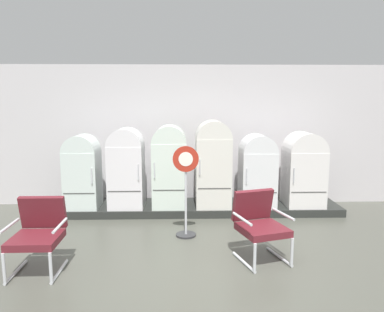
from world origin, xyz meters
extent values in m
cube|color=#4C4D44|center=(0.00, 0.00, -0.03)|extent=(12.00, 10.00, 0.05)
cube|color=silver|center=(0.00, 3.66, 1.42)|extent=(11.76, 0.12, 2.84)
cube|color=#47443F|center=(0.00, 3.66, 2.49)|extent=(11.76, 0.07, 0.06)
cube|color=#292B28|center=(0.00, 3.02, 0.07)|extent=(5.53, 0.95, 0.14)
cube|color=silver|center=(-2.11, 2.88, 0.67)|extent=(0.61, 0.58, 1.06)
cylinder|color=silver|center=(-2.11, 2.88, 1.20)|extent=(0.61, 0.57, 0.61)
cube|color=#383838|center=(-2.11, 2.59, 0.48)|extent=(0.56, 0.01, 0.01)
cylinder|color=silver|center=(-1.87, 2.57, 0.80)|extent=(0.02, 0.02, 0.28)
cube|color=white|center=(-1.30, 2.90, 0.73)|extent=(0.64, 0.62, 1.17)
cylinder|color=white|center=(-1.30, 2.90, 1.31)|extent=(0.64, 0.61, 0.64)
cube|color=#383838|center=(-1.30, 2.59, 0.52)|extent=(0.59, 0.01, 0.01)
cylinder|color=silver|center=(-1.03, 2.57, 0.87)|extent=(0.02, 0.02, 0.28)
cube|color=silver|center=(-0.49, 2.92, 0.75)|extent=(0.63, 0.65, 1.22)
cylinder|color=silver|center=(-0.49, 2.92, 1.36)|extent=(0.63, 0.64, 0.63)
cube|color=#383838|center=(-0.49, 2.59, 0.53)|extent=(0.58, 0.01, 0.01)
cylinder|color=silver|center=(-0.75, 2.57, 0.90)|extent=(0.02, 0.02, 0.28)
cube|color=silver|center=(0.33, 2.91, 0.79)|extent=(0.65, 0.65, 1.30)
cylinder|color=silver|center=(0.33, 2.91, 1.44)|extent=(0.65, 0.64, 0.65)
cube|color=#383838|center=(0.33, 2.59, 0.56)|extent=(0.60, 0.01, 0.01)
cylinder|color=silver|center=(0.07, 2.57, 0.95)|extent=(0.02, 0.02, 0.28)
cube|color=white|center=(1.17, 2.92, 0.66)|extent=(0.64, 0.66, 1.04)
cylinder|color=white|center=(1.17, 2.92, 1.18)|extent=(0.64, 0.65, 0.64)
cube|color=#383838|center=(1.17, 2.59, 0.47)|extent=(0.59, 0.01, 0.01)
cylinder|color=silver|center=(0.91, 2.57, 0.79)|extent=(0.02, 0.02, 0.28)
cube|color=white|center=(2.06, 2.93, 0.67)|extent=(0.70, 0.68, 1.05)
cylinder|color=white|center=(2.06, 2.93, 1.19)|extent=(0.70, 0.67, 0.70)
cube|color=#383838|center=(2.06, 2.59, 0.48)|extent=(0.65, 0.01, 0.01)
cylinder|color=silver|center=(1.77, 2.57, 0.79)|extent=(0.02, 0.02, 0.28)
cylinder|color=silver|center=(-2.33, 0.48, 0.02)|extent=(0.04, 0.63, 0.04)
cylinder|color=silver|center=(-2.33, 0.18, 0.21)|extent=(0.04, 0.04, 0.37)
cylinder|color=silver|center=(-1.80, 0.48, 0.02)|extent=(0.04, 0.63, 0.04)
cylinder|color=silver|center=(-1.79, 0.19, 0.21)|extent=(0.04, 0.04, 0.37)
cube|color=maroon|center=(-2.07, 0.48, 0.44)|extent=(0.58, 0.57, 0.09)
cube|color=maroon|center=(-2.07, 0.77, 0.70)|extent=(0.58, 0.16, 0.44)
cylinder|color=silver|center=(-2.37, 0.48, 0.62)|extent=(0.04, 0.51, 0.04)
cylinder|color=silver|center=(-1.76, 0.48, 0.62)|extent=(0.04, 0.51, 0.04)
cylinder|color=silver|center=(0.56, 0.68, 0.02)|extent=(0.22, 0.61, 0.04)
cylinder|color=silver|center=(0.65, 0.40, 0.21)|extent=(0.05, 0.05, 0.37)
cylinder|color=silver|center=(1.08, 0.84, 0.02)|extent=(0.22, 0.61, 0.04)
cylinder|color=silver|center=(1.16, 0.56, 0.21)|extent=(0.05, 0.05, 0.37)
cube|color=maroon|center=(0.82, 0.76, 0.44)|extent=(0.72, 0.71, 0.09)
cube|color=maroon|center=(0.73, 1.04, 0.70)|extent=(0.60, 0.32, 0.44)
cylinder|color=silver|center=(0.53, 0.67, 0.62)|extent=(0.19, 0.50, 0.04)
cylinder|color=silver|center=(1.11, 0.85, 0.62)|extent=(0.19, 0.50, 0.04)
cylinder|color=#2D2D30|center=(-0.20, 1.72, 0.01)|extent=(0.32, 0.32, 0.03)
cylinder|color=silver|center=(-0.20, 1.72, 0.64)|extent=(0.04, 0.04, 1.22)
cylinder|color=#A6281A|center=(-0.20, 1.69, 1.25)|extent=(0.40, 0.02, 0.40)
cylinder|color=white|center=(-0.20, 1.68, 1.25)|extent=(0.22, 0.00, 0.22)
camera|label=1|loc=(-0.25, -3.94, 2.16)|focal=34.69mm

